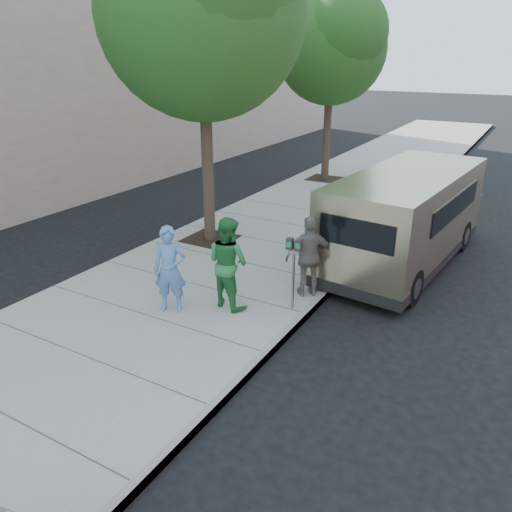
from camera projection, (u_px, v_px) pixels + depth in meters
The scene contains 11 objects.
ground at pixel (237, 302), 9.88m from camera, with size 120.00×120.00×0.00m, color black.
sidewalk at pixel (196, 288), 10.31m from camera, with size 5.00×60.00×0.15m, color gray.
curb_face at pixel (304, 316), 9.19m from camera, with size 0.12×60.00×0.16m, color gray.
tree_near at pixel (203, 4), 10.75m from camera, with size 4.62×4.60×7.53m.
tree_far at pixel (333, 43), 17.10m from camera, with size 3.92×3.80×6.49m.
parking_meter at pixel (294, 259), 8.95m from camera, with size 0.29×0.12×1.38m.
van at pixel (407, 216), 11.30m from camera, with size 2.49×6.00×2.17m.
person_officer at pixel (170, 269), 8.97m from camera, with size 0.59×0.39×1.62m, color #5B86C1.
person_green_shirt at pixel (228, 262), 9.13m from camera, with size 0.84×0.66×1.73m, color #297F3C.
person_gray_shirt at pixel (326, 233), 10.24m from camera, with size 0.98×0.64×2.00m, color gray.
person_striped_polo at pixel (310, 257), 9.55m from camera, with size 0.94×0.39×1.61m, color slate.
Camera 1 is at (4.70, -7.45, 4.58)m, focal length 35.00 mm.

